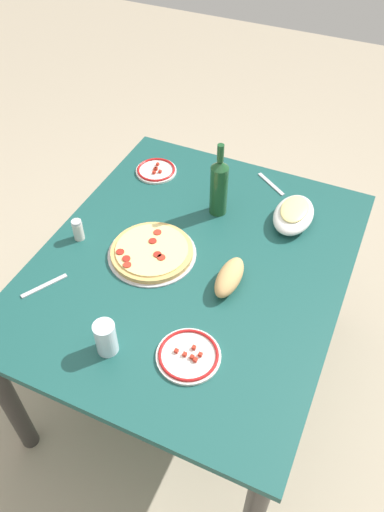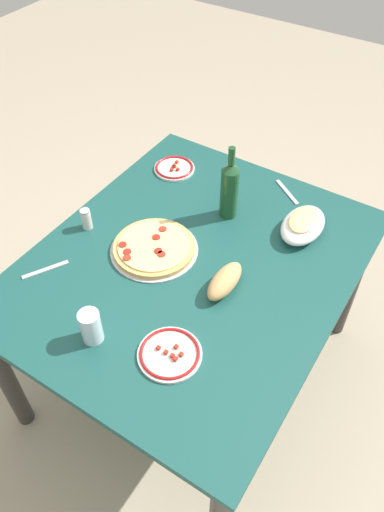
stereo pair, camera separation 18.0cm
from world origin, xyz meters
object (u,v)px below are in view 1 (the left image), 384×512
Objects in this scene: pepperoni_pizza at (152,252)px; wine_bottle at (219,186)px; side_plate_near at (189,355)px; baked_pasta_dish at (294,214)px; side_plate_far at (156,170)px; bread_loaf at (229,277)px; dining_table at (192,281)px; water_glass at (106,338)px; spice_shaker at (78,230)px.

wine_bottle reaches higher than pepperoni_pizza.
pepperoni_pizza reaches higher than side_plate_near.
baked_pasta_dish reaches higher than side_plate_far.
bread_loaf is (-0.41, 0.11, -0.00)m from baked_pasta_dish.
wine_bottle is (0.32, -0.13, 0.11)m from pepperoni_pizza.
water_glass reaches higher than dining_table.
side_plate_near is at bearing -72.18° from water_glass.
water_glass is 0.64× the size of bread_loaf.
dining_table is 6.88× the size of bread_loaf.
water_glass is 0.68× the size of side_plate_far.
wine_bottle is 0.39m from side_plate_far.
water_glass is at bearing 107.82° from side_plate_near.
dining_table is at bearing 143.10° from baked_pasta_dish.
wine_bottle reaches higher than side_plate_near.
wine_bottle is at bearing 102.53° from baked_pasta_dish.
wine_bottle is 0.75m from water_glass.
dining_table is 15.07× the size of spice_shaker.
wine_bottle is 0.56m from spice_shaker.
dining_table is 0.38m from wine_bottle.
pepperoni_pizza is 0.30m from spice_shaker.
side_plate_near is (-0.73, 0.12, -0.03)m from baked_pasta_dish.
wine_bottle is 0.40m from bread_loaf.
side_plate_near is (-0.37, -0.16, 0.12)m from dining_table.
side_plate_far is at bearing -8.80° from spice_shaker.
side_plate_near is 1.06× the size of bread_loaf.
side_plate_far is at bearing 17.76° from water_glass.
dining_table is 0.22m from bread_loaf.
pepperoni_pizza is 0.57m from baked_pasta_dish.
side_plate_near is (-0.67, -0.18, -0.12)m from wine_bottle.
pepperoni_pizza is 1.62× the size of side_plate_near.
bread_loaf is at bearing -0.94° from side_plate_near.
side_plate_far reaches higher than dining_table.
water_glass is at bearing -137.18° from spice_shaker.
side_plate_far is (0.13, 0.35, -0.12)m from wine_bottle.
wine_bottle is at bearing 14.82° from side_plate_near.
wine_bottle reaches higher than baked_pasta_dish.
spice_shaker reaches higher than bread_loaf.
bread_loaf is (-0.02, -0.31, 0.02)m from pepperoni_pizza.
baked_pasta_dish is 2.76× the size of spice_shaker.
dining_table is 0.49m from water_glass.
side_plate_far is at bearing 48.22° from bread_loaf.
water_glass is at bearing 169.27° from dining_table.
baked_pasta_dish is 0.31m from wine_bottle.
side_plate_near and side_plate_far have the same top height.
dining_table is at bearing -79.69° from pepperoni_pizza.
bread_loaf is 0.60m from spice_shaker.
spice_shaker is (-0.06, 0.44, 0.15)m from dining_table.
pepperoni_pizza is 1.84× the size of side_plate_far.
water_glass reaches higher than baked_pasta_dish.
pepperoni_pizza is at bearing 86.84° from bread_loaf.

